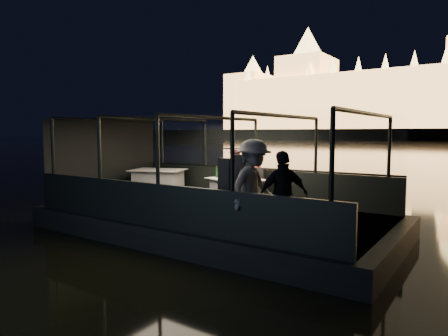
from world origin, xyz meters
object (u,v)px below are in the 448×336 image
Objects in this scene: person_woman_coral at (253,176)px; passenger_stripe at (253,191)px; coat_stand at (231,186)px; chair_port_left at (227,187)px; dining_table_aft at (158,184)px; wine_bottle at (217,172)px; person_man_maroon at (236,175)px; passenger_dark at (283,194)px; dining_table_central at (237,193)px; chair_port_right at (254,189)px.

passenger_stripe is at bearing -70.51° from person_woman_coral.
chair_port_left is at bearing 125.03° from coat_stand.
dining_table_aft is 3.03m from person_woman_coral.
wine_bottle is at bearing -128.78° from person_woman_coral.
passenger_stripe is at bearing -52.33° from person_man_maroon.
coat_stand is 3.33m from person_woman_coral.
chair_port_left is at bearing -93.18° from passenger_dark.
passenger_dark is (1.13, -0.04, -0.05)m from coat_stand.
coat_stand reaches higher than person_woman_coral.
dining_table_central is 0.93× the size of dining_table_aft.
person_woman_coral reaches higher than dining_table_aft.
chair_port_left is (-0.68, 0.58, 0.06)m from dining_table_central.
passenger_stripe is (4.74, -2.46, 0.47)m from dining_table_aft.
person_woman_coral is at bearing 12.61° from dining_table_aft.
person_woman_coral is 3.93m from passenger_dark.
person_woman_coral is 3.60m from passenger_stripe.
dining_table_aft is 5.36m from passenger_stripe.
passenger_dark is at bearing -42.71° from dining_table_central.
person_man_maroon is (-0.75, 0.29, 0.30)m from chair_port_right.
dining_table_central is 4.77× the size of wine_bottle.
person_woman_coral is (-0.07, 0.95, 0.36)m from dining_table_central.
chair_port_left is at bearing 6.93° from dining_table_aft.
person_woman_coral is at bearing 93.99° from dining_table_central.
passenger_stripe reaches higher than wine_bottle.
wine_bottle is (-1.81, 2.08, 0.02)m from coat_stand.
wine_bottle is (-2.94, 2.12, 0.06)m from passenger_dark.
dining_table_central is 0.99× the size of person_man_maroon.
person_woman_coral is (-0.21, 0.34, 0.30)m from chair_port_right.
dining_table_aft is at bearing 172.16° from wine_bottle.
person_man_maroon is 0.95m from wine_bottle.
wine_bottle is (-0.60, -0.04, 0.53)m from dining_table_central.
chair_port_right is at bearing -102.58° from passenger_dark.
chair_port_left is at bearing -166.10° from chair_port_right.
coat_stand is (1.21, -2.12, 0.51)m from dining_table_central.
person_woman_coral is at bearing 61.65° from wine_bottle.
chair_port_right is 3.55m from passenger_dark.
chair_port_left is 4.09m from passenger_dark.
passenger_stripe is at bearing -68.71° from chair_port_left.
coat_stand is at bearing -60.24° from dining_table_central.
passenger_stripe reaches higher than person_man_maroon.
chair_port_right reaches higher than chair_port_left.
chair_port_left is 0.77m from wine_bottle.
passenger_dark is at bearing -24.65° from dining_table_aft.
dining_table_aft is 2.49m from wine_bottle.
passenger_stripe is (1.73, -2.17, 0.47)m from dining_table_central.
dining_table_central is 3.22m from passenger_dark.
wine_bottle reaches higher than dining_table_aft.
wine_bottle reaches higher than chair_port_right.
dining_table_central is at bearing -93.68° from passenger_dark.
coat_stand is 0.53m from passenger_stripe.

